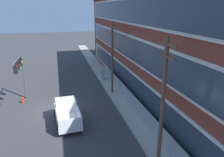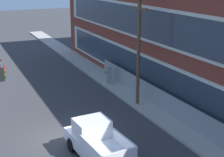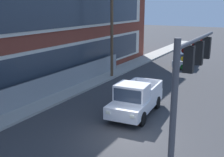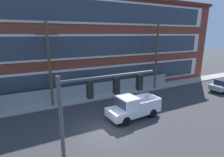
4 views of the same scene
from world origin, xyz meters
name	(u,v)px [view 4 (image 4 of 4)]	position (x,y,z in m)	size (l,w,h in m)	color
ground_plane	(106,132)	(0.00, 0.00, 0.00)	(160.00, 160.00, 0.00)	#38383A
sidewalk_building_side	(79,100)	(0.00, 7.40, 0.08)	(80.00, 2.14, 0.16)	#9E9B93
brick_mill_building	(57,44)	(-0.68, 14.33, 5.98)	(46.36, 12.32, 11.93)	brown
chain_link_fence	(86,91)	(1.09, 7.86, 0.85)	(24.75, 0.06, 1.67)	gray
traffic_signal_mast	(96,101)	(-2.05, -3.22, 4.08)	(5.44, 0.43, 5.57)	#4C4C51
pickup_truck_white	(133,107)	(3.15, 1.09, 0.97)	(5.09, 2.33, 2.07)	silver
sedan_silver	(224,85)	(18.20, 2.04, 0.80)	(4.25, 1.96, 1.56)	#B2B5BA
utility_pole_near_corner	(49,62)	(-2.88, 6.91, 4.74)	(2.54, 0.26, 8.52)	brown
utility_pole_midblock	(157,55)	(10.46, 6.71, 4.74)	(2.13, 0.26, 8.67)	brown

